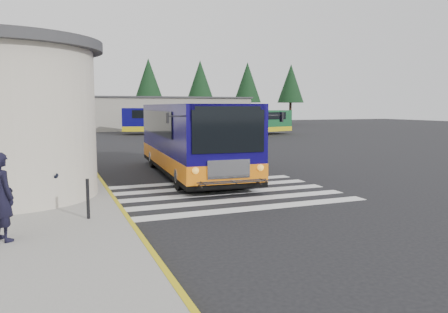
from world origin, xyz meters
name	(u,v)px	position (x,y,z in m)	size (l,w,h in m)	color
ground	(224,189)	(0.00, 0.00, 0.00)	(140.00, 140.00, 0.00)	black
curb_strip	(98,177)	(-4.05, 4.00, 0.08)	(0.12, 34.00, 0.16)	gold
crosswalk	(220,193)	(-0.50, -0.80, 0.01)	(8.00, 5.35, 0.01)	silver
depot_building	(147,113)	(6.00, 42.00, 2.11)	(26.40, 8.40, 4.20)	gray
tree_line	(137,80)	(6.29, 50.00, 6.77)	(58.40, 4.40, 10.00)	black
transit_bus	(192,142)	(-0.13, 3.44, 1.46)	(4.04, 10.99, 3.05)	#0E0651
pedestrian_a	(2,197)	(-6.79, -4.44, 1.09)	(0.69, 0.45, 1.88)	black
pedestrian_b	(51,177)	(-5.83, -1.44, 0.99)	(0.82, 0.64, 1.69)	black
bollard	(88,199)	(-4.99, -3.22, 0.66)	(0.08, 0.08, 1.02)	black
far_bus_a	(167,120)	(5.92, 31.18, 1.57)	(9.70, 4.88, 2.41)	#090752
far_bus_b	(255,121)	(14.16, 26.75, 1.44)	(8.89, 4.61, 2.21)	#154F29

